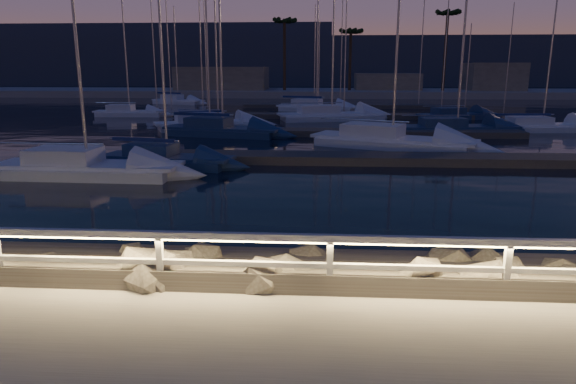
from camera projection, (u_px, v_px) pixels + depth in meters
The scene contains 23 objects.
ground at pixel (445, 295), 8.88m from camera, with size 400.00×400.00×0.00m, color #ADA69C.
harbor_water at pixel (350, 132), 39.38m from camera, with size 400.00×440.00×0.60m.
guard_rail at pixel (444, 253), 8.70m from camera, with size 44.11×0.12×1.06m.
riprap at pixel (200, 267), 10.73m from camera, with size 29.02×3.04×1.46m.
floating_docks at pixel (349, 122), 40.48m from camera, with size 22.00×36.00×0.40m.
far_shore at pixel (335, 90), 80.61m from camera, with size 160.00×14.00×5.20m.
palm_left at pixel (284, 24), 76.79m from camera, with size 3.00×3.00×11.20m.
palm_center at pixel (351, 34), 77.45m from camera, with size 3.00×3.00×9.70m.
palm_right at pixel (448, 17), 75.05m from camera, with size 3.00×3.00×12.20m.
distant_hills at pixel (249, 64), 138.78m from camera, with size 230.00×37.50×18.00m.
sailboat_a at pixel (164, 158), 23.55m from camera, with size 6.32×2.88×10.45m.
sailboat_b at pixel (83, 166), 21.33m from camera, with size 7.78×2.56×13.11m.
sailboat_c at pixel (388, 139), 29.14m from camera, with size 9.39×5.98×15.54m.
sailboat_e at pixel (216, 123), 38.40m from camera, with size 6.62×2.18×11.22m.
sailboat_f at pixel (220, 129), 34.14m from camera, with size 8.16×3.96×13.40m.
sailboat_g at pixel (329, 115), 44.05m from camera, with size 9.58×4.92×15.66m.
sailboat_h at pixel (454, 127), 35.35m from camera, with size 8.28×3.30×13.64m.
sailboat_i at pixel (128, 112), 47.59m from camera, with size 6.49×2.15×10.99m.
sailboat_j at pixel (207, 123), 37.68m from camera, with size 8.12×5.22×13.51m.
sailboat_k at pixel (455, 115), 44.88m from camera, with size 7.35×4.43×12.10m.
sailboat_l at pixel (539, 126), 36.53m from camera, with size 7.87×2.96×13.01m.
sailboat_m at pixel (177, 101), 63.59m from camera, with size 7.01×4.19×11.63m.
sailboat_n at pixel (315, 107), 53.17m from camera, with size 8.49×4.34×13.95m.
Camera 1 is at (-2.18, -8.37, 3.85)m, focal length 32.00 mm.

